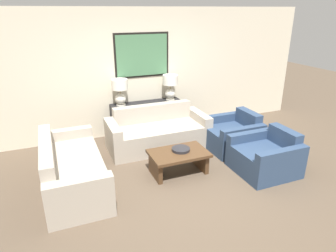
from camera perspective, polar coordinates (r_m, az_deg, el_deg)
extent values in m
plane|color=brown|center=(4.86, 4.55, -11.09)|extent=(20.00, 20.00, 0.00)
cube|color=beige|center=(6.55, -5.01, 10.09)|extent=(7.87, 0.10, 2.65)
cube|color=black|center=(6.43, -4.97, 13.27)|extent=(1.18, 0.01, 0.92)
cube|color=#4C7F56|center=(6.43, -4.95, 13.27)|extent=(1.10, 0.02, 0.84)
cube|color=black|center=(6.57, -4.06, 1.44)|extent=(1.53, 0.36, 0.73)
cylinder|color=silver|center=(6.31, -8.95, 4.01)|extent=(0.19, 0.19, 0.02)
sphere|color=silver|center=(6.27, -9.02, 5.11)|extent=(0.23, 0.23, 0.23)
cylinder|color=#8C7A51|center=(6.23, -9.10, 6.51)|extent=(0.02, 0.02, 0.09)
cylinder|color=white|center=(6.19, -9.18, 7.85)|extent=(0.33, 0.33, 0.21)
cylinder|color=silver|center=(6.63, 0.43, 5.13)|extent=(0.19, 0.19, 0.02)
sphere|color=silver|center=(6.60, 0.43, 6.19)|extent=(0.23, 0.23, 0.23)
cylinder|color=#8C7A51|center=(6.56, 0.43, 7.52)|extent=(0.02, 0.02, 0.09)
cylinder|color=white|center=(6.52, 0.44, 8.80)|extent=(0.33, 0.33, 0.21)
cube|color=#ADA393|center=(5.91, -1.54, -2.35)|extent=(1.62, 0.69, 0.45)
cube|color=#ADA393|center=(6.22, -2.97, 0.62)|extent=(1.62, 0.18, 0.80)
cube|color=#ADA393|center=(5.73, -10.33, -2.57)|extent=(0.18, 0.87, 0.62)
cube|color=#ADA393|center=(6.29, 5.85, -0.08)|extent=(0.18, 0.87, 0.62)
cube|color=#ADA393|center=(4.93, -16.41, -8.40)|extent=(0.69, 1.62, 0.45)
cube|color=#ADA393|center=(4.85, -21.75, -7.33)|extent=(0.18, 1.62, 0.80)
cube|color=#ADA393|center=(4.12, -16.29, -13.47)|extent=(0.87, 0.18, 0.62)
cube|color=#ADA393|center=(5.70, -18.45, -3.51)|extent=(0.87, 0.18, 0.62)
cube|color=#4C331E|center=(5.01, 2.04, -5.23)|extent=(0.96, 0.62, 0.05)
cube|color=#4C331E|center=(4.96, -2.42, -8.03)|extent=(0.07, 0.49, 0.34)
cube|color=#4C331E|center=(5.26, 6.18, -6.32)|extent=(0.07, 0.49, 0.34)
cylinder|color=#232328|center=(5.04, 2.46, -4.45)|extent=(0.31, 0.31, 0.05)
cube|color=navy|center=(6.04, 11.16, -2.38)|extent=(0.77, 0.65, 0.42)
cube|color=navy|center=(6.24, 14.91, -0.42)|extent=(0.18, 0.65, 0.72)
cube|color=navy|center=(6.35, 9.99, -0.27)|extent=(0.95, 0.14, 0.58)
cube|color=navy|center=(5.76, 14.07, -2.95)|extent=(0.95, 0.14, 0.58)
cube|color=navy|center=(5.31, 17.03, -6.40)|extent=(0.77, 0.65, 0.42)
cube|color=navy|center=(5.54, 21.04, -4.01)|extent=(0.18, 0.65, 0.72)
cube|color=navy|center=(5.60, 15.37, -3.80)|extent=(0.95, 0.14, 0.58)
cube|color=navy|center=(5.07, 20.67, -7.23)|extent=(0.95, 0.14, 0.58)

